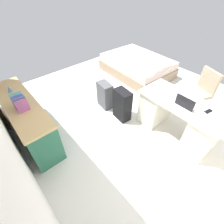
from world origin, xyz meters
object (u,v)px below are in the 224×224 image
object	(u,v)px
suitcase_spare_grey	(105,95)
laptop	(186,104)
desk	(177,118)
credenza	(27,120)
suitcase_black	(122,105)
office_chair	(198,94)
cell_phone_near_laptop	(208,111)
figurine_small	(9,89)
bed	(137,66)
computer_mouse	(173,97)

from	to	relation	value
suitcase_spare_grey	laptop	bearing A→B (deg)	-159.40
desk	credenza	size ratio (longest dim) A/B	0.81
suitcase_black	laptop	distance (m)	1.20
office_chair	laptop	bearing A→B (deg)	100.13
cell_phone_near_laptop	figurine_small	distance (m)	3.32
bed	figurine_small	size ratio (longest dim) A/B	17.79
bed	suitcase_spare_grey	xyz separation A→B (m)	(-0.55, 1.68, 0.05)
laptop	cell_phone_near_laptop	distance (m)	0.35
bed	computer_mouse	world-z (taller)	computer_mouse
cell_phone_near_laptop	bed	bearing A→B (deg)	-13.63
cell_phone_near_laptop	suitcase_spare_grey	bearing A→B (deg)	27.31
figurine_small	suitcase_black	bearing A→B (deg)	-126.12
credenza	suitcase_spare_grey	size ratio (longest dim) A/B	3.06
bed	laptop	distance (m)	2.57
desk	bed	size ratio (longest dim) A/B	0.74
desk	credenza	bearing A→B (deg)	50.01
computer_mouse	cell_phone_near_laptop	bearing A→B (deg)	-167.12
desk	laptop	xyz separation A→B (m)	(-0.08, 0.08, 0.41)
credenza	cell_phone_near_laptop	xyz separation A→B (m)	(-2.11, -2.15, 0.37)
credenza	bed	distance (m)	3.30
bed	cell_phone_near_laptop	xyz separation A→B (m)	(-2.45, 1.14, 0.52)
suitcase_black	laptop	size ratio (longest dim) A/B	2.14
credenza	laptop	size ratio (longest dim) A/B	5.71
desk	suitcase_black	bearing A→B (deg)	24.97
credenza	laptop	bearing A→B (deg)	-132.36
desk	credenza	world-z (taller)	credenza
credenza	suitcase_black	bearing A→B (deg)	-115.34
computer_mouse	office_chair	bearing A→B (deg)	-93.20
figurine_small	desk	bearing A→B (deg)	-136.09
cell_phone_near_laptop	desk	bearing A→B (deg)	23.36
desk	cell_phone_near_laptop	world-z (taller)	cell_phone_near_laptop
credenza	computer_mouse	world-z (taller)	credenza
suitcase_spare_grey	computer_mouse	world-z (taller)	computer_mouse
office_chair	suitcase_spare_grey	world-z (taller)	office_chair
credenza	computer_mouse	size ratio (longest dim) A/B	18.00
office_chair	cell_phone_near_laptop	bearing A→B (deg)	119.65
desk	figurine_small	distance (m)	3.01
bed	suitcase_spare_grey	distance (m)	1.77
desk	suitcase_spare_grey	world-z (taller)	desk
laptop	computer_mouse	distance (m)	0.27
bed	laptop	bearing A→B (deg)	148.74
desk	suitcase_spare_grey	distance (m)	1.58
suitcase_black	suitcase_spare_grey	world-z (taller)	suitcase_black
office_chair	computer_mouse	world-z (taller)	office_chair
suitcase_black	office_chair	bearing A→B (deg)	-116.22
desk	figurine_small	size ratio (longest dim) A/B	13.23
computer_mouse	cell_phone_near_laptop	xyz separation A→B (m)	(-0.56, -0.12, -0.01)
office_chair	suitcase_black	size ratio (longest dim) A/B	1.39
suitcase_spare_grey	computer_mouse	xyz separation A→B (m)	(-1.33, -0.43, 0.48)
figurine_small	laptop	bearing A→B (deg)	-138.25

